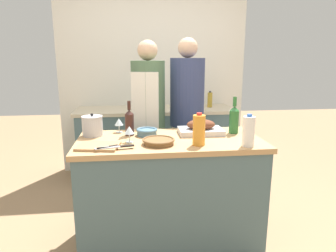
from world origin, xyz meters
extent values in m
plane|color=#9E7A56|center=(0.00, 0.00, 0.00)|extent=(12.00, 12.00, 0.00)
cube|color=#4C666B|center=(0.00, 0.00, 0.42)|extent=(1.40, 0.68, 0.84)
cube|color=tan|center=(0.00, 0.00, 0.86)|extent=(1.44, 0.70, 0.04)
cube|color=#4C666B|center=(0.00, 1.43, 0.42)|extent=(1.89, 0.58, 0.85)
cube|color=beige|center=(0.00, 1.43, 0.87)|extent=(1.95, 0.60, 0.04)
cube|color=silver|center=(0.00, 1.78, 1.27)|extent=(2.45, 0.10, 2.55)
cube|color=#BCBCC1|center=(0.28, 0.13, 0.90)|extent=(0.37, 0.25, 0.04)
ellipsoid|color=brown|center=(0.28, 0.13, 0.96)|extent=(0.24, 0.15, 0.09)
cylinder|color=brown|center=(-0.10, -0.14, 0.90)|extent=(0.22, 0.22, 0.03)
torus|color=brown|center=(-0.10, -0.14, 0.92)|extent=(0.24, 0.24, 0.02)
cube|color=#AD7F51|center=(-0.53, -0.17, 0.89)|extent=(0.32, 0.26, 0.02)
cylinder|color=#B7B7BC|center=(-0.61, 0.18, 0.96)|extent=(0.16, 0.16, 0.15)
cylinder|color=#B7B7BC|center=(-0.61, 0.18, 1.04)|extent=(0.17, 0.17, 0.01)
sphere|color=black|center=(-0.61, 0.18, 1.06)|extent=(0.02, 0.02, 0.02)
cylinder|color=slate|center=(-0.17, 0.13, 0.91)|extent=(0.16, 0.16, 0.05)
torus|color=slate|center=(-0.17, 0.13, 0.93)|extent=(0.17, 0.17, 0.02)
cylinder|color=orange|center=(0.19, -0.19, 0.99)|extent=(0.09, 0.09, 0.22)
cylinder|color=red|center=(0.19, -0.19, 1.11)|extent=(0.04, 0.04, 0.02)
cylinder|color=white|center=(0.54, -0.26, 0.99)|extent=(0.09, 0.09, 0.22)
cylinder|color=#3360B2|center=(0.54, -0.26, 1.11)|extent=(0.04, 0.04, 0.02)
cylinder|color=#28662D|center=(0.56, 0.12, 0.98)|extent=(0.08, 0.08, 0.19)
cone|color=#28662D|center=(0.56, 0.12, 1.09)|extent=(0.08, 0.08, 0.04)
cylinder|color=#28662D|center=(0.56, 0.12, 1.15)|extent=(0.03, 0.03, 0.08)
cylinder|color=#381E19|center=(-0.31, 0.15, 0.97)|extent=(0.07, 0.07, 0.18)
cone|color=#381E19|center=(-0.31, 0.15, 1.07)|extent=(0.07, 0.07, 0.03)
cylinder|color=#381E19|center=(-0.31, 0.15, 1.13)|extent=(0.03, 0.03, 0.07)
cylinder|color=silver|center=(-0.31, -0.06, 0.88)|extent=(0.06, 0.06, 0.00)
cylinder|color=silver|center=(-0.31, -0.06, 0.92)|extent=(0.01, 0.01, 0.06)
cone|color=silver|center=(-0.31, -0.06, 0.98)|extent=(0.07, 0.07, 0.06)
cylinder|color=silver|center=(-0.40, 0.26, 0.88)|extent=(0.06, 0.06, 0.00)
cylinder|color=silver|center=(-0.40, 0.26, 0.92)|extent=(0.01, 0.01, 0.06)
cone|color=silver|center=(-0.40, 0.26, 0.97)|extent=(0.07, 0.07, 0.06)
cube|color=#B7B7BC|center=(-0.45, -0.25, 0.90)|extent=(0.16, 0.06, 0.01)
cube|color=black|center=(-0.33, -0.23, 0.90)|extent=(0.10, 0.05, 0.01)
cube|color=#B7B7BC|center=(-0.50, -0.25, 0.90)|extent=(0.11, 0.07, 0.01)
cube|color=black|center=(-0.42, -0.22, 0.90)|extent=(0.07, 0.05, 0.01)
cylinder|color=maroon|center=(0.43, 1.47, 0.97)|extent=(0.06, 0.06, 0.17)
cylinder|color=black|center=(0.43, 1.47, 1.06)|extent=(0.03, 0.03, 0.02)
cylinder|color=#B28E2D|center=(0.70, 1.45, 0.98)|extent=(0.06, 0.06, 0.19)
cylinder|color=black|center=(0.70, 1.45, 1.08)|extent=(0.03, 0.03, 0.02)
cube|color=beige|center=(-0.13, 0.70, 0.40)|extent=(0.30, 0.24, 0.81)
cylinder|color=#4C6B4C|center=(-0.13, 0.70, 1.14)|extent=(0.33, 0.33, 0.67)
sphere|color=#DBAD89|center=(-0.13, 0.70, 1.57)|extent=(0.19, 0.19, 0.19)
cube|color=silver|center=(-0.17, 0.55, 0.95)|extent=(0.26, 0.08, 0.85)
cube|color=beige|center=(0.27, 0.75, 0.41)|extent=(0.32, 0.27, 0.82)
cylinder|color=navy|center=(0.27, 0.75, 1.16)|extent=(0.35, 0.35, 0.68)
sphere|color=#DBAD89|center=(0.27, 0.75, 1.60)|extent=(0.20, 0.20, 0.20)
camera|label=1|loc=(-0.28, -2.25, 1.50)|focal=32.00mm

